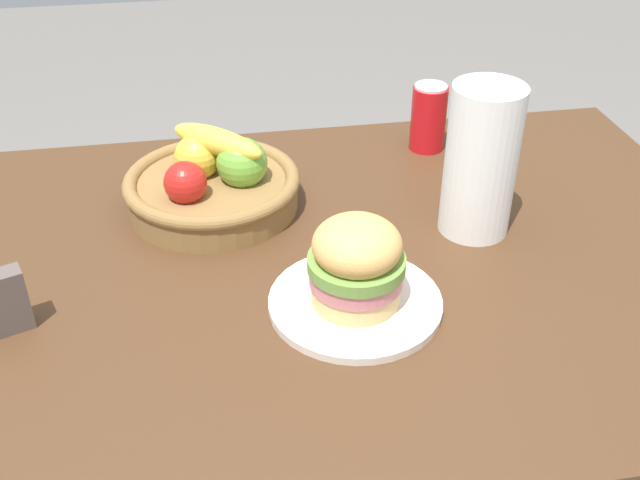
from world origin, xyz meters
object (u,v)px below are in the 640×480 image
object	(u,v)px
plate	(355,302)
paper_towel_roll	(481,161)
napkin_holder	(4,302)
sandwich	(356,262)
fruit_basket	(213,183)
soda_can	(428,117)

from	to	relation	value
plate	paper_towel_roll	xyz separation A→B (m)	(0.23, 0.16, 0.11)
paper_towel_roll	napkin_holder	size ratio (longest dim) A/B	2.67
sandwich	fruit_basket	bearing A→B (deg)	120.50
sandwich	plate	bearing A→B (deg)	90.00
soda_can	paper_towel_roll	xyz separation A→B (m)	(-0.01, -0.28, 0.06)
plate	sandwich	bearing A→B (deg)	-90.00
fruit_basket	plate	bearing A→B (deg)	-59.50
sandwich	paper_towel_roll	xyz separation A→B (m)	(0.23, 0.16, 0.05)
plate	soda_can	size ratio (longest dim) A/B	1.91
fruit_basket	paper_towel_roll	size ratio (longest dim) A/B	1.21
sandwich	napkin_holder	distance (m)	0.46
sandwich	paper_towel_roll	distance (m)	0.28
paper_towel_roll	napkin_holder	distance (m)	0.70
plate	napkin_holder	size ratio (longest dim) A/B	2.67
soda_can	fruit_basket	distance (m)	0.44
sandwich	paper_towel_roll	bearing A→B (deg)	35.75
sandwich	fruit_basket	world-z (taller)	sandwich
soda_can	paper_towel_roll	bearing A→B (deg)	-91.41
sandwich	napkin_holder	size ratio (longest dim) A/B	1.47
paper_towel_roll	plate	bearing A→B (deg)	-144.25
soda_can	napkin_holder	bearing A→B (deg)	-149.01
soda_can	paper_towel_roll	world-z (taller)	paper_towel_roll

